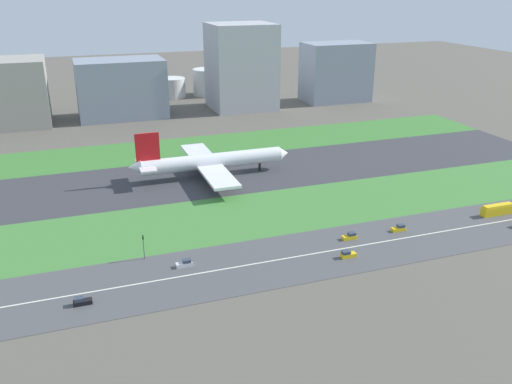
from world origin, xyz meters
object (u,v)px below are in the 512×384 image
at_px(car_0, 350,236).
at_px(terminal_building, 5,93).
at_px(fuel_tank_west, 172,88).
at_px(car_6, 348,254).
at_px(car_4, 399,228).
at_px(cargo_warehouse, 336,72).
at_px(hangar_building, 121,88).
at_px(airliner, 209,162).
at_px(fuel_tank_east, 249,82).
at_px(office_tower, 241,67).
at_px(car_5, 82,301).
at_px(car_2, 185,264).
at_px(fuel_tank_centre, 208,82).
at_px(traffic_light, 144,245).
at_px(bus_0, 497,210).

distance_m(car_0, terminal_building, 210.92).
bearing_deg(fuel_tank_west, car_0, -87.77).
height_order(car_6, car_4, same).
distance_m(car_6, terminal_building, 216.74).
bearing_deg(car_6, cargo_warehouse, -116.09).
height_order(car_0, hangar_building, hangar_building).
bearing_deg(car_6, fuel_tank_west, -89.34).
distance_m(terminal_building, fuel_tank_west, 107.03).
relative_size(airliner, cargo_warehouse, 1.59).
bearing_deg(fuel_tank_east, cargo_warehouse, -46.44).
distance_m(office_tower, fuel_tank_west, 59.11).
relative_size(car_5, terminal_building, 0.10).
distance_m(car_6, cargo_warehouse, 214.48).
distance_m(car_6, office_tower, 195.92).
bearing_deg(car_2, car_4, 0.00).
bearing_deg(car_5, car_4, -173.97).
relative_size(car_0, fuel_tank_west, 0.25).
distance_m(office_tower, cargo_warehouse, 63.45).
height_order(car_2, fuel_tank_centre, fuel_tank_centre).
xyz_separation_m(traffic_light, fuel_tank_east, (105.13, 219.01, 2.86)).
relative_size(car_6, office_tower, 0.09).
distance_m(bus_0, fuel_tank_west, 235.79).
height_order(car_2, hangar_building, hangar_building).
bearing_deg(airliner, car_4, -57.82).
bearing_deg(cargo_warehouse, airliner, -134.89).
bearing_deg(fuel_tank_centre, traffic_light, -109.14).
distance_m(car_2, fuel_tank_east, 246.32).
xyz_separation_m(car_2, office_tower, (75.11, 182.00, 23.79)).
bearing_deg(car_5, office_tower, -118.07).
bearing_deg(hangar_building, car_2, -91.40).
height_order(terminal_building, office_tower, office_tower).
distance_m(traffic_light, office_tower, 194.65).
distance_m(traffic_light, terminal_building, 180.28).
bearing_deg(hangar_building, car_5, -99.38).
height_order(bus_0, traffic_light, traffic_light).
xyz_separation_m(car_0, car_6, (-6.12, -10.00, 0.00)).
bearing_deg(car_4, traffic_light, 174.08).
xyz_separation_m(airliner, fuel_tank_centre, (41.62, 159.00, 2.44)).
height_order(airliner, terminal_building, terminal_building).
bearing_deg(car_5, fuel_tank_centre, -111.54).
bearing_deg(car_0, car_4, 0.00).
xyz_separation_m(car_5, office_tower, (102.39, 192.00, 23.79)).
height_order(traffic_light, terminal_building, terminal_building).
distance_m(car_0, fuel_tank_centre, 227.69).
height_order(airliner, car_4, airliner).
distance_m(car_2, fuel_tank_centre, 236.61).
bearing_deg(car_2, hangar_building, 88.60).
distance_m(car_4, fuel_tank_centre, 227.14).
xyz_separation_m(airliner, fuel_tank_east, (70.77, 159.00, 0.92)).
bearing_deg(fuel_tank_east, bus_0, -87.57).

